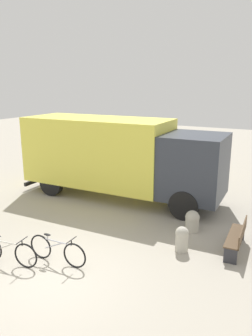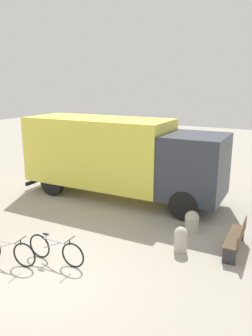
{
  "view_description": "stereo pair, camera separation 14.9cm",
  "coord_description": "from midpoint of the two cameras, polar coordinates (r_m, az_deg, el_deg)",
  "views": [
    {
      "loc": [
        4.87,
        -5.44,
        4.56
      ],
      "look_at": [
        -0.21,
        4.27,
        1.74
      ],
      "focal_mm": 35.0,
      "sensor_mm": 36.0,
      "label": 1
    },
    {
      "loc": [
        5.01,
        -5.37,
        4.56
      ],
      "look_at": [
        -0.21,
        4.27,
        1.74
      ],
      "focal_mm": 35.0,
      "sensor_mm": 36.0,
      "label": 2
    }
  ],
  "objects": [
    {
      "name": "ground_plane",
      "position": [
        8.63,
        -12.45,
        -17.83
      ],
      "size": [
        60.0,
        60.0,
        0.0
      ],
      "primitive_type": "plane",
      "color": "#A8A091"
    },
    {
      "name": "bicycle_middle",
      "position": [
        9.27,
        -19.61,
        -13.38
      ],
      "size": [
        1.75,
        0.44,
        0.77
      ],
      "rotation": [
        0.0,
        0.0,
        0.14
      ],
      "color": "black",
      "rests_on": "ground"
    },
    {
      "name": "bollard_near_bench",
      "position": [
        9.44,
        9.96,
        -12.01
      ],
      "size": [
        0.38,
        0.38,
        0.73
      ],
      "color": "#B2AD9E",
      "rests_on": "ground"
    },
    {
      "name": "bollard_far_bench",
      "position": [
        10.69,
        11.79,
        -9.04
      ],
      "size": [
        0.45,
        0.45,
        0.69
      ],
      "color": "#B2AD9E",
      "rests_on": "ground"
    },
    {
      "name": "delivery_truck",
      "position": [
        13.23,
        -1.05,
        2.37
      ],
      "size": [
        8.3,
        2.6,
        3.22
      ],
      "rotation": [
        0.0,
        0.0,
        0.02
      ],
      "color": "#EAE04C",
      "rests_on": "ground"
    },
    {
      "name": "park_bench",
      "position": [
        9.79,
        19.2,
        -11.27
      ],
      "size": [
        0.45,
        1.66,
        0.79
      ],
      "rotation": [
        0.0,
        0.0,
        1.6
      ],
      "color": "brown",
      "rests_on": "ground"
    },
    {
      "name": "bicycle_far",
      "position": [
        8.98,
        -11.69,
        -13.75
      ],
      "size": [
        1.77,
        0.44,
        0.77
      ],
      "rotation": [
        0.0,
        0.0,
        0.03
      ],
      "color": "black",
      "rests_on": "ground"
    }
  ]
}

